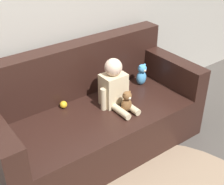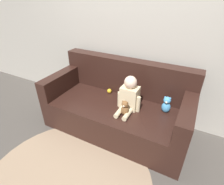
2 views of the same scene
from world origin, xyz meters
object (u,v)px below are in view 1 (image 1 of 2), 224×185
Objects in this scene: plush_toy_side at (142,74)px; toy_ball at (64,105)px; couch at (92,116)px; person_baby at (115,87)px; teddy_bear_brown at (127,102)px.

toy_ball is at bearing 173.94° from plush_toy_side.
toy_ball is at bearing 145.97° from couch.
plush_toy_side is (0.43, 0.13, -0.07)m from person_baby.
plush_toy_side is at bearing 4.68° from couch.
person_baby is 2.18× the size of teddy_bear_brown.
couch is 0.35m from person_baby.
person_baby is at bearing 94.95° from teddy_bear_brown.
teddy_bear_brown is 0.56m from toy_ball.
teddy_bear_brown is at bearing -145.79° from plush_toy_side.
person_baby is 0.17m from teddy_bear_brown.
couch is 4.32× the size of person_baby.
plush_toy_side reaches higher than teddy_bear_brown.
toy_ball is (-0.41, 0.38, -0.07)m from teddy_bear_brown.
person_baby is 6.65× the size of toy_ball.
toy_ball is (-0.40, 0.22, -0.15)m from person_baby.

